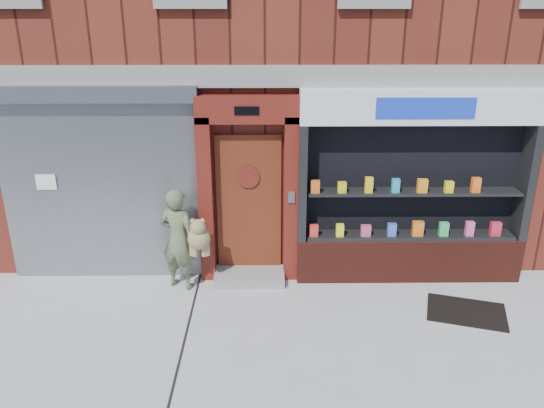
{
  "coord_description": "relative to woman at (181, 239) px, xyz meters",
  "views": [
    {
      "loc": [
        -0.47,
        -5.75,
        4.07
      ],
      "look_at": [
        -0.4,
        1.0,
        1.56
      ],
      "focal_mm": 35.0,
      "sensor_mm": 36.0,
      "label": 1
    }
  ],
  "objects": [
    {
      "name": "ground",
      "position": [
        1.76,
        -1.53,
        -0.81
      ],
      "size": [
        80.0,
        80.0,
        0.0
      ],
      "primitive_type": "plane",
      "color": "#9E9E99",
      "rests_on": "ground"
    },
    {
      "name": "building",
      "position": [
        1.76,
        4.46,
        3.19
      ],
      "size": [
        12.0,
        8.16,
        8.0
      ],
      "color": "#591D14",
      "rests_on": "ground"
    },
    {
      "name": "shutter_bay",
      "position": [
        -1.24,
        0.4,
        0.91
      ],
      "size": [
        3.1,
        0.3,
        3.04
      ],
      "color": "gray",
      "rests_on": "ground"
    },
    {
      "name": "red_door_bay",
      "position": [
        1.01,
        0.33,
        0.65
      ],
      "size": [
        1.52,
        0.58,
        2.9
      ],
      "color": "#49120C",
      "rests_on": "ground"
    },
    {
      "name": "pharmacy_bay",
      "position": [
        3.51,
        0.28,
        0.56
      ],
      "size": [
        3.5,
        0.41,
        3.0
      ],
      "color": "#531D13",
      "rests_on": "ground"
    },
    {
      "name": "woman",
      "position": [
        0.0,
        0.0,
        0.0
      ],
      "size": [
        0.84,
        0.58,
        1.59
      ],
      "color": "#596442",
      "rests_on": "ground"
    },
    {
      "name": "doormat",
      "position": [
        4.12,
        -0.8,
        -0.8
      ],
      "size": [
        1.24,
        1.03,
        0.03
      ],
      "primitive_type": "cube",
      "rotation": [
        0.0,
        0.0,
        -0.31
      ],
      "color": "black",
      "rests_on": "ground"
    }
  ]
}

